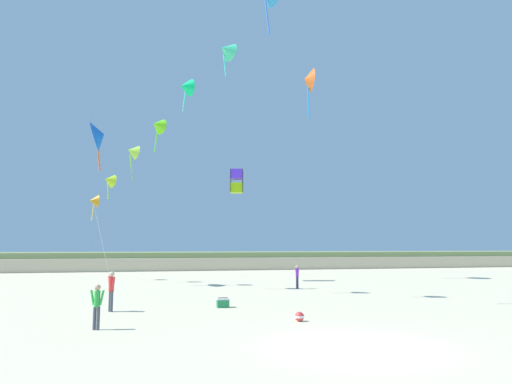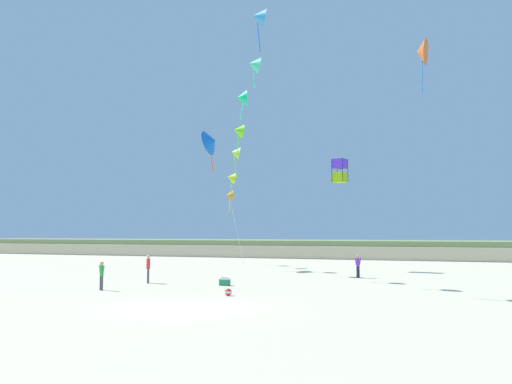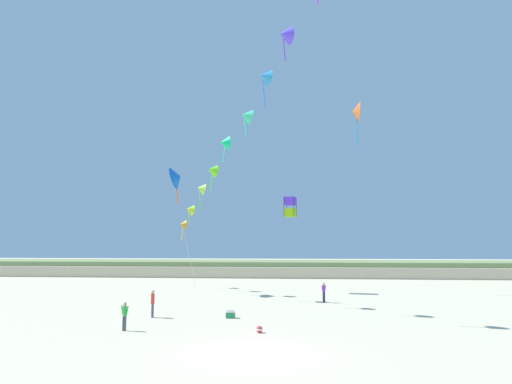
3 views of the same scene
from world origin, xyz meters
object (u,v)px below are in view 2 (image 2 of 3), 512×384
object	(u,v)px
large_kite_low_lead	(421,52)
large_kite_high_solo	(212,142)
person_near_left	(102,274)
person_mid_center	(358,264)
beach_ball	(228,292)
beach_cooler	(225,282)
large_kite_mid_trail	(340,171)
person_near_right	(148,267)

from	to	relation	value
large_kite_low_lead	large_kite_high_solo	world-z (taller)	large_kite_low_lead
large_kite_high_solo	person_near_left	bearing A→B (deg)	-83.48
person_mid_center	large_kite_low_lead	distance (m)	19.58
beach_ball	beach_cooler	bearing A→B (deg)	115.53
person_mid_center	beach_cooler	bearing A→B (deg)	-128.17
large_kite_low_lead	person_mid_center	bearing A→B (deg)	-115.79
large_kite_mid_trail	large_kite_high_solo	size ratio (longest dim) A/B	0.51
person_mid_center	beach_cooler	world-z (taller)	person_mid_center
person_near_right	large_kite_high_solo	world-z (taller)	large_kite_high_solo
person_mid_center	large_kite_mid_trail	distance (m)	11.02
person_near_right	person_mid_center	world-z (taller)	person_near_right
person_near_right	large_kite_low_lead	xyz separation A→B (m)	(15.54, 16.85, 17.11)
person_mid_center	beach_cooler	xyz separation A→B (m)	(-6.43, -8.18, -0.70)
large_kite_low_lead	beach_cooler	distance (m)	26.58
beach_ball	person_mid_center	bearing A→B (deg)	71.86
person_mid_center	large_kite_high_solo	world-z (taller)	large_kite_high_solo
large_kite_mid_trail	beach_cooler	bearing A→B (deg)	-103.10
beach_cooler	beach_ball	world-z (taller)	beach_cooler
large_kite_low_lead	beach_ball	xyz separation A→B (m)	(-8.27, -21.25, -17.94)
large_kite_low_lead	large_kite_mid_trail	distance (m)	11.94
beach_cooler	beach_ball	size ratio (longest dim) A/B	1.59
large_kite_high_solo	beach_ball	xyz separation A→B (m)	(9.50, -18.23, -10.95)
large_kite_high_solo	beach_cooler	xyz separation A→B (m)	(7.28, -13.57, -10.91)
person_near_right	person_mid_center	bearing A→B (deg)	36.33
person_near_left	large_kite_high_solo	world-z (taller)	large_kite_high_solo
large_kite_high_solo	beach_cooler	distance (m)	18.88
person_near_right	beach_ball	distance (m)	8.53
large_kite_high_solo	large_kite_mid_trail	bearing A→B (deg)	11.61
person_near_left	beach_ball	size ratio (longest dim) A/B	4.26
person_near_right	large_kite_low_lead	distance (m)	28.60
large_kite_mid_trail	large_kite_high_solo	world-z (taller)	large_kite_high_solo
person_mid_center	beach_cooler	size ratio (longest dim) A/B	2.74
beach_cooler	large_kite_low_lead	bearing A→B (deg)	57.69
large_kite_mid_trail	beach_cooler	distance (m)	18.17
person_near_left	person_near_right	distance (m)	4.49
person_near_left	large_kite_low_lead	size ratio (longest dim) A/B	0.33
person_near_right	beach_ball	xyz separation A→B (m)	(7.27, -4.40, -0.83)
large_kite_low_lead	beach_ball	bearing A→B (deg)	-111.27
person_near_left	beach_ball	bearing A→B (deg)	0.69
large_kite_high_solo	beach_ball	distance (m)	23.29
large_kite_low_lead	beach_ball	distance (m)	29.01
person_mid_center	beach_ball	world-z (taller)	person_mid_center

